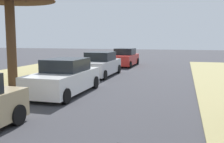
% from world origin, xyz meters
% --- Properties ---
extents(parked_sedan_white, '(2.00, 4.43, 1.57)m').
position_xyz_m(parked_sedan_white, '(-2.14, 12.28, 0.72)').
color(parked_sedan_white, white).
rests_on(parked_sedan_white, ground).
extents(parked_sedan_silver, '(2.00, 4.43, 1.57)m').
position_xyz_m(parked_sedan_silver, '(-2.39, 18.20, 0.72)').
color(parked_sedan_silver, '#BCBCC1').
rests_on(parked_sedan_silver, ground).
extents(parked_sedan_red, '(2.00, 4.43, 1.57)m').
position_xyz_m(parked_sedan_red, '(-2.16, 24.75, 0.72)').
color(parked_sedan_red, red).
rests_on(parked_sedan_red, ground).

